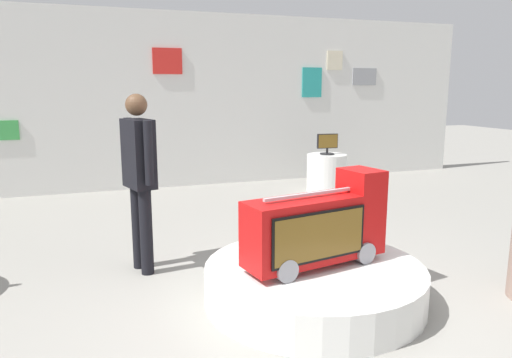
# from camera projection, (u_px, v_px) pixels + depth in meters

# --- Properties ---
(ground_plane) EXTENTS (30.00, 30.00, 0.00)m
(ground_plane) POSITION_uv_depth(u_px,v_px,m) (309.00, 323.00, 3.62)
(ground_plane) COLOR gray
(back_wall_display) EXTENTS (11.49, 0.13, 3.01)m
(back_wall_display) POSITION_uv_depth(u_px,v_px,m) (177.00, 101.00, 8.37)
(back_wall_display) COLOR silver
(back_wall_display) RESTS_ON ground
(main_display_pedestal) EXTENTS (1.81, 1.81, 0.31)m
(main_display_pedestal) POSITION_uv_depth(u_px,v_px,m) (314.00, 283.00, 3.98)
(main_display_pedestal) COLOR silver
(main_display_pedestal) RESTS_ON ground
(novelty_firetruck_tv) EXTENTS (1.27, 0.59, 0.76)m
(novelty_firetruck_tv) POSITION_uv_depth(u_px,v_px,m) (318.00, 228.00, 3.90)
(novelty_firetruck_tv) COLOR gray
(novelty_firetruck_tv) RESTS_ON main_display_pedestal
(display_pedestal_left_rear) EXTENTS (0.67, 0.67, 0.63)m
(display_pedestal_left_rear) POSITION_uv_depth(u_px,v_px,m) (327.00, 173.00, 8.13)
(display_pedestal_left_rear) COLOR silver
(display_pedestal_left_rear) RESTS_ON ground
(tv_on_left_rear) EXTENTS (0.36, 0.24, 0.35)m
(tv_on_left_rear) POSITION_uv_depth(u_px,v_px,m) (327.00, 144.00, 8.04)
(tv_on_left_rear) COLOR black
(tv_on_left_rear) RESTS_ON display_pedestal_left_rear
(shopper_browsing_near_truck) EXTENTS (0.30, 0.54, 1.69)m
(shopper_browsing_near_truck) POSITION_uv_depth(u_px,v_px,m) (139.00, 170.00, 4.48)
(shopper_browsing_near_truck) COLOR black
(shopper_browsing_near_truck) RESTS_ON ground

